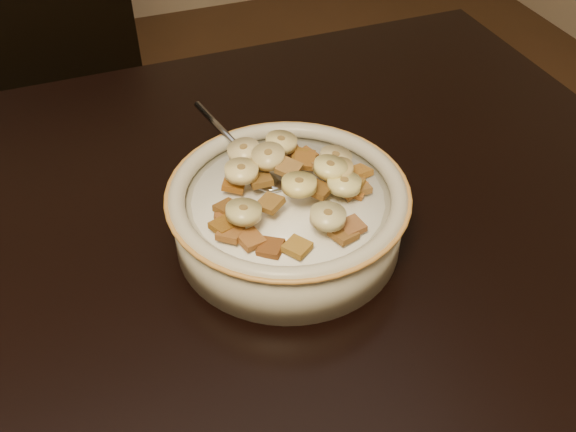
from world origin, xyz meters
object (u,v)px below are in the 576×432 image
object	(u,v)px
table	(29,377)
chair	(35,145)
cereal_bowl	(288,219)
spoon	(266,176)

from	to	relation	value
table	chair	bearing A→B (deg)	89.49
table	chair	world-z (taller)	chair
chair	cereal_bowl	bearing A→B (deg)	-77.79
table	spoon	bearing A→B (deg)	20.48
table	chair	size ratio (longest dim) A/B	1.32
spoon	table	bearing A→B (deg)	3.92
cereal_bowl	spoon	size ratio (longest dim) A/B	4.17
table	cereal_bowl	world-z (taller)	cereal_bowl
table	chair	distance (m)	0.68
table	spoon	distance (m)	0.27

